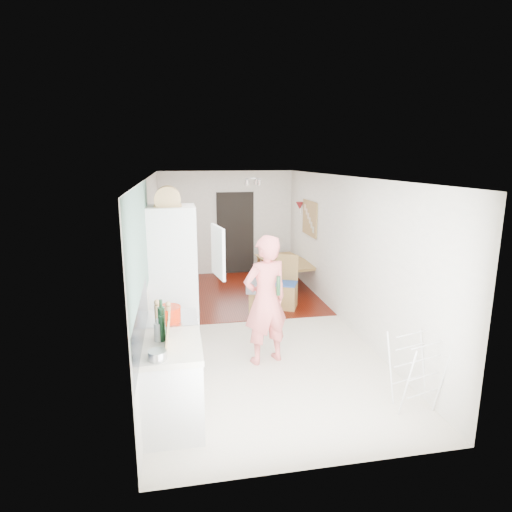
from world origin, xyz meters
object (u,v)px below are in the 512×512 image
object	(u,v)px
dining_table	(287,275)
drying_rack	(416,373)
dining_chair	(285,283)
stool	(258,302)
person	(266,289)

from	to	relation	value
dining_table	drying_rack	bearing A→B (deg)	173.53
dining_chair	stool	world-z (taller)	dining_chair
person	drying_rack	bearing A→B (deg)	117.58
dining_table	dining_chair	world-z (taller)	dining_chair
person	stool	bearing A→B (deg)	-114.91
dining_table	dining_chair	xyz separation A→B (m)	(-0.42, -1.43, 0.25)
dining_chair	drying_rack	bearing A→B (deg)	-56.16
dining_chair	stool	bearing A→B (deg)	-141.05
person	dining_table	xyz separation A→B (m)	(1.23, 3.51, -0.82)
dining_table	drying_rack	xyz separation A→B (m)	(0.20, -4.94, 0.18)
stool	drying_rack	world-z (taller)	drying_rack
dining_chair	stool	size ratio (longest dim) A/B	2.38
drying_rack	dining_table	bearing A→B (deg)	76.96
dining_table	drying_rack	world-z (taller)	drying_rack
person	stool	distance (m)	2.12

